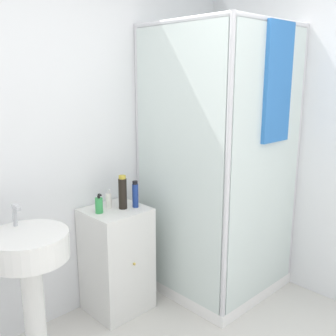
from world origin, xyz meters
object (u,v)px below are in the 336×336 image
soap_dispenser (99,205)px  lotion_bottle_white (109,200)px  shampoo_bottle_blue (135,195)px  sink (30,265)px  shampoo_bottle_tall_black (123,192)px

soap_dispenser → lotion_bottle_white: bearing=19.9°
shampoo_bottle_blue → lotion_bottle_white: bearing=141.5°
sink → lotion_bottle_white: size_ratio=7.22×
sink → shampoo_bottle_tall_black: bearing=11.7°
shampoo_bottle_tall_black → lotion_bottle_white: bearing=129.6°
shampoo_bottle_tall_black → lotion_bottle_white: size_ratio=1.76×
soap_dispenser → shampoo_bottle_tall_black: shampoo_bottle_tall_black is taller
shampoo_bottle_tall_black → shampoo_bottle_blue: 0.10m
lotion_bottle_white → soap_dispenser: bearing=-160.1°
sink → lotion_bottle_white: (0.72, 0.24, 0.16)m
soap_dispenser → shampoo_bottle_blue: size_ratio=0.71×
soap_dispenser → shampoo_bottle_blue: bearing=-16.8°
sink → shampoo_bottle_blue: bearing=8.1°
sink → shampoo_bottle_tall_black: size_ratio=4.10×
soap_dispenser → sink: bearing=-161.6°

